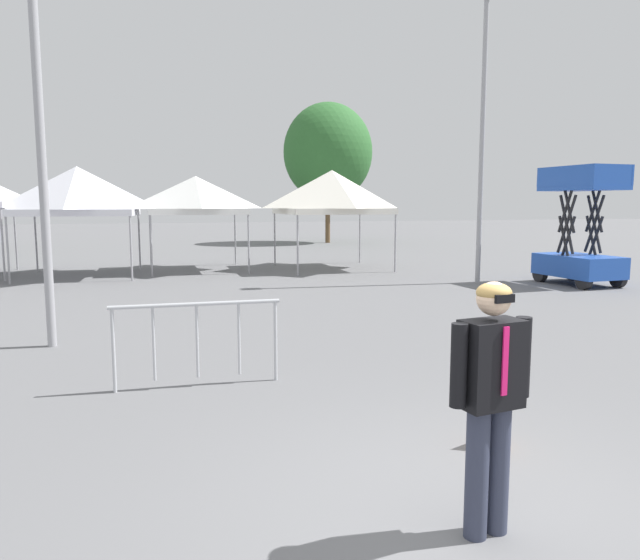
# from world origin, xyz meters

# --- Properties ---
(ground_plane) EXTENTS (140.00, 140.00, 0.00)m
(ground_plane) POSITION_xyz_m (0.00, 0.00, 0.00)
(ground_plane) COLOR slate
(canopy_tent_left_of_center) EXTENTS (3.79, 3.79, 3.45)m
(canopy_tent_left_of_center) POSITION_xyz_m (-4.00, 16.70, 2.69)
(canopy_tent_left_of_center) COLOR #9E9EA3
(canopy_tent_left_of_center) RESTS_ON ground
(canopy_tent_behind_right) EXTENTS (3.28, 3.28, 3.22)m
(canopy_tent_behind_right) POSITION_xyz_m (-0.30, 17.26, 2.57)
(canopy_tent_behind_right) COLOR #9E9EA3
(canopy_tent_behind_right) RESTS_ON ground
(canopy_tent_far_left) EXTENTS (3.57, 3.57, 3.45)m
(canopy_tent_far_left) POSITION_xyz_m (4.32, 16.44, 2.69)
(canopy_tent_far_left) COLOR #9E9EA3
(canopy_tent_far_left) RESTS_ON ground
(scissor_lift) EXTENTS (1.50, 2.36, 3.32)m
(scissor_lift) POSITION_xyz_m (9.70, 10.34, 1.05)
(scissor_lift) COLOR black
(scissor_lift) RESTS_ON ground
(person_foreground) EXTENTS (0.65, 0.29, 1.78)m
(person_foreground) POSITION_xyz_m (-0.04, -0.25, 1.03)
(person_foreground) COLOR #33384C
(person_foreground) RESTS_ON ground
(light_pole_near_lift) EXTENTS (0.36, 0.36, 8.19)m
(light_pole_near_lift) POSITION_xyz_m (7.16, 11.49, 4.65)
(light_pole_near_lift) COLOR #9E9EA3
(light_pole_near_lift) RESTS_ON ground
(light_pole_opposite_side) EXTENTS (0.36, 0.36, 8.98)m
(light_pole_opposite_side) POSITION_xyz_m (-3.66, 6.65, 5.06)
(light_pole_opposite_side) COLOR #9E9EA3
(light_pole_opposite_side) RESTS_ON ground
(tree_behind_tents_left) EXTENTS (5.15, 5.15, 8.07)m
(tree_behind_tents_left) POSITION_xyz_m (8.50, 29.91, 5.23)
(tree_behind_tents_left) COLOR brown
(tree_behind_tents_left) RESTS_ON ground
(crowd_barrier_near_person) EXTENTS (2.10, 0.12, 1.08)m
(crowd_barrier_near_person) POSITION_xyz_m (-1.62, 3.80, 0.75)
(crowd_barrier_near_person) COLOR #B7BABF
(crowd_barrier_near_person) RESTS_ON ground
(traffic_cone_near_barrier) EXTENTS (0.32, 0.32, 0.45)m
(traffic_cone_near_barrier) POSITION_xyz_m (0.81, 1.06, 0.23)
(traffic_cone_near_barrier) COLOR orange
(traffic_cone_near_barrier) RESTS_ON ground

